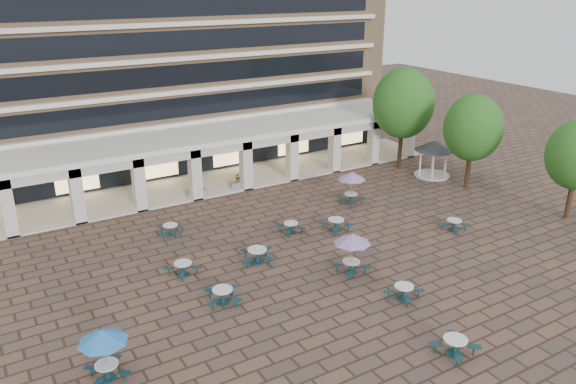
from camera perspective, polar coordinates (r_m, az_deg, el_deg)
name	(u,v)px	position (r m, az deg, el deg)	size (l,w,h in m)	color
ground	(309,258)	(33.63, 2.18, -6.67)	(120.00, 120.00, 0.00)	brown
apartment_building	(154,14)	(53.08, -13.46, 17.13)	(40.00, 15.50, 25.20)	tan
retail_arcade	(208,149)	(44.76, -8.15, 4.37)	(42.00, 6.60, 4.40)	white
picnic_table_0	(223,294)	(29.23, -6.65, -10.30)	(2.10, 2.10, 0.80)	#123138
picnic_table_1	(455,345)	(26.56, 16.59, -14.67)	(1.97, 1.97, 0.80)	#123138
picnic_table_2	(404,291)	(29.98, 11.68, -9.82)	(2.04, 2.04, 0.76)	#123138
picnic_table_3	(454,224)	(38.54, 16.51, -3.13)	(1.84, 1.84, 0.73)	#123138
picnic_table_4	(103,338)	(24.48, -18.30, -13.91)	(2.04, 2.04, 2.35)	#123138
picnic_table_5	(183,268)	(32.11, -10.62, -7.55)	(2.04, 2.04, 0.76)	#123138
picnic_table_6	(352,240)	(31.23, 6.56, -4.88)	(2.09, 2.09, 2.41)	#123138
picnic_table_8	(257,254)	(32.90, -3.15, -6.35)	(2.31, 2.31, 0.86)	#123138
picnic_table_9	(171,229)	(37.07, -11.85, -3.68)	(1.76, 1.76, 0.71)	#123138
picnic_table_10	(336,224)	(37.04, 4.90, -3.22)	(1.92, 1.92, 0.79)	#123138
picnic_table_11	(352,177)	(41.09, 6.50, 1.53)	(2.07, 2.07, 2.40)	#123138
picnic_table_12	(291,227)	(36.58, 0.30, -3.55)	(1.62, 1.62, 0.70)	#123138
gazebo	(434,150)	(48.13, 14.62, 4.19)	(3.28, 3.28, 3.05)	beige
tree_east_a	(473,128)	(45.36, 18.28, 6.20)	(4.48, 4.48, 7.46)	#3D2618
tree_east_c	(403,103)	(49.00, 11.64, 8.80)	(5.21, 5.21, 8.68)	#3D2618
planter_left	(197,190)	(43.22, -9.28, 0.17)	(1.50, 0.76, 1.22)	gray
planter_right	(239,181)	(44.53, -5.01, 1.09)	(1.50, 0.82, 1.30)	gray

